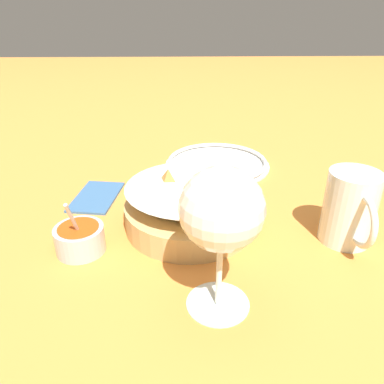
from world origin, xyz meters
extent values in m
plane|color=orange|center=(0.00, 0.00, 0.00)|extent=(4.00, 4.00, 0.00)
cylinder|color=tan|center=(-0.03, 0.00, 0.02)|extent=(0.20, 0.20, 0.04)
cone|color=#EDE5C6|center=(-0.03, 0.00, 0.04)|extent=(0.20, 0.20, 0.06)
cylinder|color=#3D842D|center=(-0.03, 0.00, 0.02)|extent=(0.15, 0.15, 0.01)
pyramid|color=#B77A38|center=(0.01, 0.01, 0.05)|extent=(0.09, 0.08, 0.06)
pyramid|color=#B77A38|center=(-0.05, 0.04, 0.05)|extent=(0.09, 0.09, 0.05)
pyramid|color=#B77A38|center=(-0.05, -0.03, 0.06)|extent=(0.08, 0.08, 0.06)
cylinder|color=#B7B7BC|center=(0.03, -0.16, 0.02)|extent=(0.07, 0.07, 0.04)
cylinder|color=#CC4C14|center=(0.03, -0.16, 0.03)|extent=(0.06, 0.06, 0.03)
cylinder|color=#B7B7BC|center=(0.05, -0.16, 0.05)|extent=(0.05, 0.01, 0.08)
cylinder|color=silver|center=(0.15, 0.03, 0.00)|extent=(0.07, 0.07, 0.00)
cylinder|color=silver|center=(0.15, 0.03, 0.05)|extent=(0.01, 0.01, 0.09)
sphere|color=silver|center=(0.15, 0.03, 0.13)|extent=(0.09, 0.09, 0.09)
sphere|color=#DBD17A|center=(0.15, 0.03, 0.12)|extent=(0.06, 0.06, 0.06)
cylinder|color=silver|center=(0.02, 0.23, 0.05)|extent=(0.07, 0.07, 0.11)
cylinder|color=gold|center=(0.02, 0.23, 0.04)|extent=(0.06, 0.06, 0.08)
torus|color=silver|center=(0.06, 0.23, 0.06)|extent=(0.07, 0.01, 0.07)
cylinder|color=white|center=(-0.26, 0.06, 0.00)|extent=(0.22, 0.22, 0.01)
torus|color=white|center=(-0.26, 0.06, 0.01)|extent=(0.21, 0.21, 0.01)
cube|color=#38608E|center=(-0.13, -0.17, 0.00)|extent=(0.13, 0.09, 0.01)
camera|label=1|loc=(0.47, -0.01, 0.32)|focal=35.00mm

